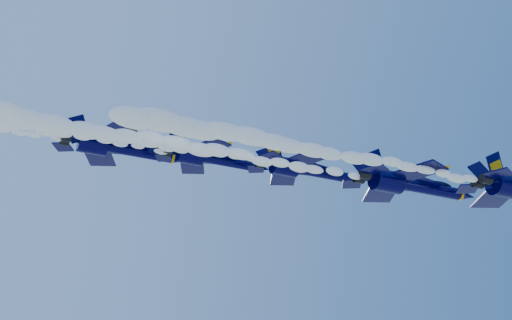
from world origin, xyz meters
name	(u,v)px	position (x,y,z in m)	size (l,w,h in m)	color
smoke_trail_jet_lead	(318,150)	(-11.15, -12.44, 150.34)	(44.47, 2.31, 2.07)	white
jet_second	(411,185)	(5.17, -7.03, 151.09)	(18.03, 14.79, 6.70)	#020032
smoke_trail_jet_second	(182,145)	(-24.77, -7.03, 150.65)	(44.47, 2.15, 1.94)	white
jet_third	(306,170)	(-3.51, 4.04, 155.99)	(16.70, 13.70, 6.21)	#020032
smoke_trail_jet_third	(91,133)	(-32.88, 4.04, 155.56)	(44.47, 1.99, 1.80)	white
jet_fourth	(211,159)	(-15.42, 9.42, 157.66)	(15.80, 12.96, 5.87)	#020032
jet_fifth	(119,148)	(-26.90, 16.54, 160.14)	(18.71, 15.35, 6.95)	#020032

